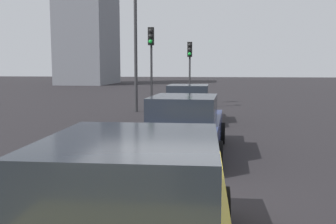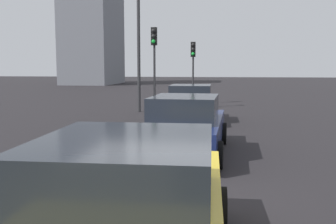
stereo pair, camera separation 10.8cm
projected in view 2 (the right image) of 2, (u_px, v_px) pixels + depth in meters
The scene contains 8 objects.
ground_plane at pixel (155, 205), 6.79m from camera, with size 160.00×160.00×0.20m, color black.
car_grey_lead at pixel (191, 104), 16.36m from camera, with size 4.26×2.12×1.54m.
car_navy_second at pixel (185, 126), 10.22m from camera, with size 4.76×2.19×1.55m.
car_yellow_third at pixel (130, 215), 4.02m from camera, with size 4.59×2.21×1.62m.
traffic_light_near_left at pixel (154, 51), 19.85m from camera, with size 0.32×0.30×4.28m.
traffic_light_near_right at pixel (193, 59), 23.55m from camera, with size 0.32×0.28×3.78m.
street_lamp_kerbside at pixel (139, 30), 19.41m from camera, with size 0.56×0.36×6.95m.
building_facade_left at pixel (92, 16), 50.96m from camera, with size 9.86×6.02×17.69m, color slate.
Camera 2 is at (-6.45, -1.15, 2.30)m, focal length 41.57 mm.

